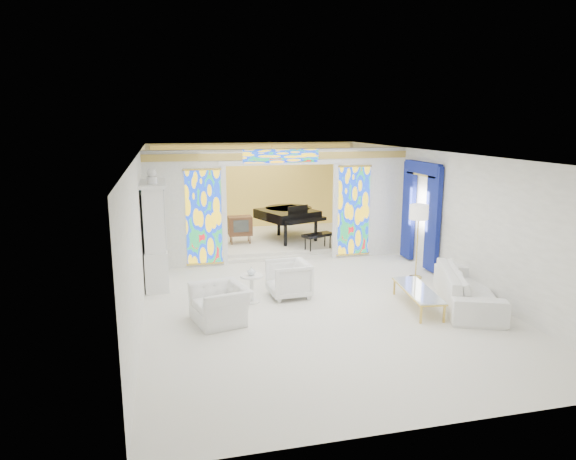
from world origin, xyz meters
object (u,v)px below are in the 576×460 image
object	(u,v)px
sofa	(468,288)
china_cabinet	(156,235)
armchair_right	(289,279)
tv_console	(240,226)
armchair_left	(220,304)
grand_piano	(289,214)
coffee_table	(418,291)

from	to	relation	value
sofa	china_cabinet	bearing A→B (deg)	86.53
armchair_right	tv_console	size ratio (longest dim) A/B	1.07
china_cabinet	armchair_left	size ratio (longest dim) A/B	2.55
armchair_right	sofa	bearing A→B (deg)	64.30
sofa	tv_console	xyz separation A→B (m)	(-3.82, 5.82, 0.32)
grand_piano	coffee_table	bearing A→B (deg)	-100.10
armchair_right	coffee_table	xyz separation A→B (m)	(2.37, -1.27, -0.03)
armchair_right	tv_console	world-z (taller)	tv_console
coffee_table	tv_console	xyz separation A→B (m)	(-2.76, 5.70, 0.34)
coffee_table	tv_console	world-z (taller)	tv_console
coffee_table	tv_console	size ratio (longest dim) A/B	2.28
armchair_left	tv_console	bearing A→B (deg)	153.74
coffee_table	grand_piano	distance (m)	6.15
china_cabinet	tv_console	xyz separation A→B (m)	(2.35, 2.94, -0.47)
sofa	grand_piano	size ratio (longest dim) A/B	0.82
china_cabinet	sofa	size ratio (longest dim) A/B	1.06
china_cabinet	sofa	distance (m)	6.85
armchair_left	coffee_table	world-z (taller)	armchair_left
tv_console	grand_piano	bearing A→B (deg)	11.43
grand_piano	tv_console	distance (m)	1.60
china_cabinet	grand_piano	distance (m)	5.09
armchair_right	china_cabinet	bearing A→B (deg)	-122.04
armchair_right	tv_console	bearing A→B (deg)	-178.54
china_cabinet	armchair_right	xyz separation A→B (m)	(2.74, -1.49, -0.78)
armchair_right	coffee_table	distance (m)	2.69
sofa	tv_console	bearing A→B (deg)	54.82
china_cabinet	sofa	xyz separation A→B (m)	(6.17, -2.88, -0.80)
china_cabinet	tv_console	world-z (taller)	china_cabinet
sofa	armchair_right	bearing A→B (deg)	89.43
armchair_left	coffee_table	size ratio (longest dim) A/B	0.59
china_cabinet	coffee_table	distance (m)	5.86
china_cabinet	armchair_left	bearing A→B (deg)	-65.63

